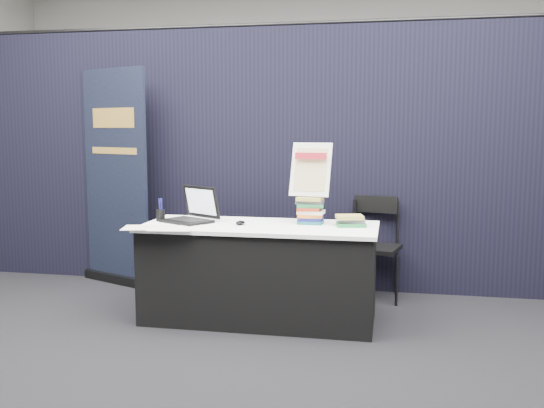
{
  "coord_description": "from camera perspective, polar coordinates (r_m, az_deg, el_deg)",
  "views": [
    {
      "loc": [
        0.99,
        -3.93,
        1.49
      ],
      "look_at": [
        0.1,
        0.55,
        0.91
      ],
      "focal_mm": 40.0,
      "sensor_mm": 36.0,
      "label": 1
    }
  ],
  "objects": [
    {
      "name": "wall_back",
      "position": [
        8.0,
        4.2,
        9.03
      ],
      "size": [
        8.0,
        0.02,
        3.5
      ],
      "primitive_type": "cube",
      "color": "#A2A099",
      "rests_on": "floor"
    },
    {
      "name": "book_stack_tall",
      "position": [
        4.7,
        3.58,
        -0.6
      ],
      "size": [
        0.19,
        0.15,
        0.21
      ],
      "rotation": [
        0.0,
        0.0,
        0.02
      ],
      "color": "#17525A",
      "rests_on": "display_table"
    },
    {
      "name": "info_sign",
      "position": [
        4.69,
        3.66,
        3.21
      ],
      "size": [
        0.33,
        0.18,
        0.43
      ],
      "rotation": [
        0.0,
        0.0,
        -0.17
      ],
      "color": "black",
      "rests_on": "book_stack_tall"
    },
    {
      "name": "drape_partition",
      "position": [
        5.63,
        1.12,
        4.24
      ],
      "size": [
        6.0,
        0.08,
        2.4
      ],
      "primitive_type": "cube",
      "color": "black",
      "rests_on": "floor"
    },
    {
      "name": "brochure_left",
      "position": [
        4.6,
        -11.77,
        -2.19
      ],
      "size": [
        0.39,
        0.31,
        0.0
      ],
      "primitive_type": "cube",
      "rotation": [
        0.0,
        0.0,
        0.23
      ],
      "color": "silver",
      "rests_on": "display_table"
    },
    {
      "name": "pullup_banner",
      "position": [
        5.94,
        -14.47,
        1.31
      ],
      "size": [
        0.83,
        0.43,
        2.04
      ],
      "rotation": [
        0.0,
        0.0,
        -0.41
      ],
      "color": "black",
      "rests_on": "floor"
    },
    {
      "name": "brochure_mid",
      "position": [
        4.52,
        -9.44,
        -2.31
      ],
      "size": [
        0.35,
        0.26,
        0.0
      ],
      "primitive_type": "cube",
      "rotation": [
        0.0,
        0.0,
        0.11
      ],
      "color": "silver",
      "rests_on": "display_table"
    },
    {
      "name": "floor",
      "position": [
        4.32,
        -2.76,
        -12.98
      ],
      "size": [
        8.0,
        8.0,
        0.0
      ],
      "primitive_type": "plane",
      "color": "black",
      "rests_on": "ground"
    },
    {
      "name": "brochure_right",
      "position": [
        4.55,
        -6.9,
        -2.21
      ],
      "size": [
        0.34,
        0.26,
        0.0
      ],
      "primitive_type": "cube",
      "rotation": [
        0.0,
        0.0,
        0.08
      ],
      "color": "white",
      "rests_on": "display_table"
    },
    {
      "name": "mouse",
      "position": [
        4.65,
        -2.99,
        -1.78
      ],
      "size": [
        0.08,
        0.11,
        0.03
      ],
      "primitive_type": "ellipsoid",
      "rotation": [
        0.0,
        0.0,
        -0.23
      ],
      "color": "black",
      "rests_on": "display_table"
    },
    {
      "name": "book_stack_short",
      "position": [
        4.61,
        7.38,
        -1.56
      ],
      "size": [
        0.22,
        0.19,
        0.09
      ],
      "rotation": [
        0.0,
        0.0,
        0.18
      ],
      "color": "#1E733B",
      "rests_on": "display_table"
    },
    {
      "name": "display_table",
      "position": [
        4.73,
        -1.16,
        -6.44
      ],
      "size": [
        1.8,
        0.75,
        0.75
      ],
      "color": "black",
      "rests_on": "floor"
    },
    {
      "name": "stacking_chair",
      "position": [
        5.39,
        9.67,
        -3.57
      ],
      "size": [
        0.48,
        0.49,
        0.89
      ],
      "rotation": [
        0.0,
        0.0,
        -0.23
      ],
      "color": "black",
      "rests_on": "floor"
    },
    {
      "name": "pen_cup",
      "position": [
        4.91,
        -10.45,
        -1.05
      ],
      "size": [
        0.08,
        0.08,
        0.09
      ],
      "primitive_type": "cylinder",
      "rotation": [
        0.0,
        0.0,
        -0.19
      ],
      "color": "black",
      "rests_on": "display_table"
    },
    {
      "name": "laptop",
      "position": [
        4.84,
        -7.85,
        -0.89
      ],
      "size": [
        0.45,
        0.46,
        0.28
      ],
      "rotation": [
        0.0,
        0.0,
        -0.52
      ],
      "color": "black",
      "rests_on": "display_table"
    }
  ]
}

